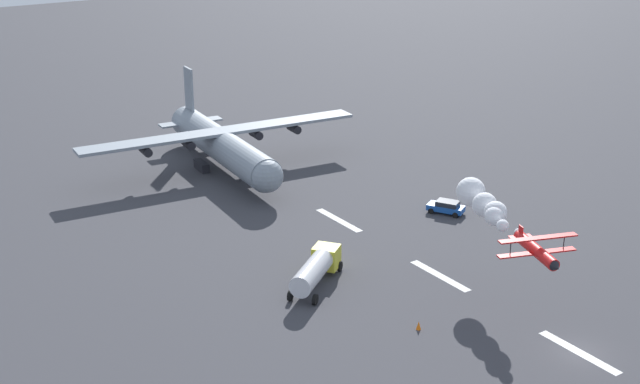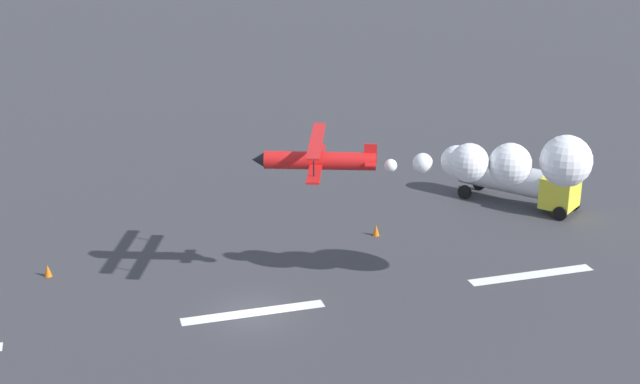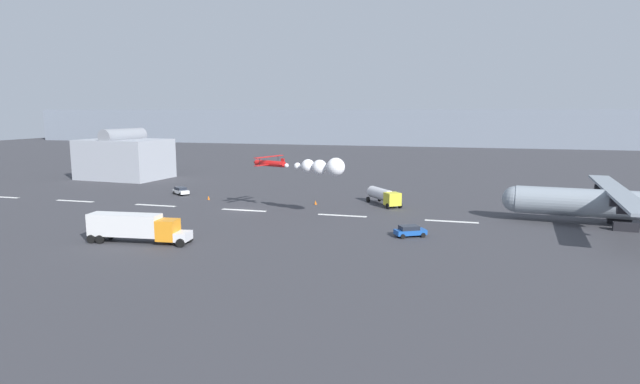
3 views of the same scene
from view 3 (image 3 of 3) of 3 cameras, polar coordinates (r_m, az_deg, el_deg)
The scene contains 17 objects.
ground_plane at distance 88.90m, azimuth -8.36°, elevation -1.99°, with size 440.00×440.00×0.00m, color #38383D.
runway_stripe_0 at distance 119.02m, azimuth -31.63°, elevation -0.47°, with size 8.00×0.90×0.01m, color white.
runway_stripe_1 at distance 107.20m, azimuth -25.36°, elevation -0.90°, with size 8.00×0.90×0.01m, color white.
runway_stripe_2 at distance 96.98m, azimuth -17.67°, elevation -1.41°, with size 8.00×0.90×0.01m, color white.
runway_stripe_3 at distance 88.89m, azimuth -8.36°, elevation -1.99°, with size 8.00×0.90×0.01m, color white.
runway_stripe_4 at distance 83.58m, azimuth 2.45°, elevation -2.60°, with size 8.00×0.90×0.01m, color white.
runway_stripe_5 at distance 81.57m, azimuth 14.26°, elevation -3.16°, with size 8.00×0.90×0.01m, color white.
mountain_ridge_distant at distance 258.46m, azimuth 7.56°, elevation 7.06°, with size 396.00×16.00×17.36m, color gray.
cargo_transport_plane at distance 86.05m, azimuth 29.01°, elevation -1.04°, with size 29.41×37.78×11.38m.
stunt_biplane_red at distance 81.71m, azimuth -0.59°, elevation 2.87°, with size 17.58×9.35×2.82m.
semi_truck_orange at distance 70.13m, azimuth -19.64°, elevation -3.60°, with size 13.46×4.16×3.70m.
fuel_tanker_truck at distance 93.13m, azimuth 7.03°, elevation -0.38°, with size 7.26×8.39×2.90m.
followme_car_yellow at distance 70.51m, azimuth 9.87°, elevation -4.22°, with size 4.50×3.60×1.52m.
airport_staff_sedan at distance 107.79m, azimuth -15.06°, elevation 0.14°, with size 4.34×3.84×1.52m.
hangar_building at distance 137.92m, azimuth -20.70°, elevation 3.56°, with size 21.02×15.76×12.40m.
traffic_cone_near at distance 100.61m, azimuth -12.16°, elevation -0.61°, with size 0.44×0.44×0.75m, color orange.
traffic_cone_far at distance 93.27m, azimuth -0.49°, elevation -1.15°, with size 0.44×0.44×0.75m, color orange.
Camera 3 is at (35.36, -79.84, 16.66)m, focal length 29.08 mm.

